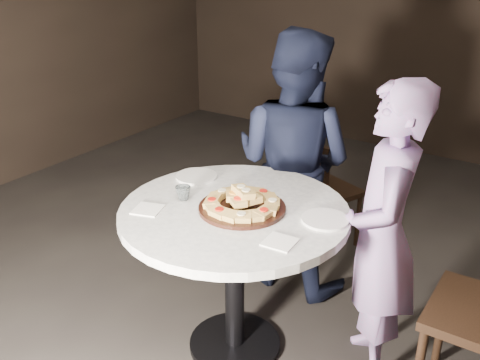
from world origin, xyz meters
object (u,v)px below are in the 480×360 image
object	(u,v)px
table	(234,236)
diner_teal	(382,237)
focaccia_pile	(242,201)
water_glass	(183,193)
diner_navy	(293,163)
chair_far	(318,185)
serving_board	(242,208)

from	to	relation	value
table	diner_teal	distance (m)	0.70
focaccia_pile	diner_teal	bearing A→B (deg)	24.12
water_glass	diner_teal	world-z (taller)	diner_teal
diner_navy	diner_teal	xyz separation A→B (m)	(0.73, -0.47, -0.05)
focaccia_pile	water_glass	world-z (taller)	focaccia_pile
water_glass	diner_navy	distance (m)	0.83
water_glass	diner_navy	size ratio (longest dim) A/B	0.05
focaccia_pile	chair_far	world-z (taller)	focaccia_pile
serving_board	diner_navy	world-z (taller)	diner_navy
diner_teal	chair_far	bearing A→B (deg)	-161.72
table	diner_teal	bearing A→B (deg)	23.49
serving_board	focaccia_pile	xyz separation A→B (m)	(0.00, 0.00, 0.04)
water_glass	diner_navy	bearing A→B (deg)	77.63
diner_navy	focaccia_pile	bearing A→B (deg)	101.41
table	diner_navy	distance (m)	0.76
table	diner_teal	world-z (taller)	diner_teal
water_glass	chair_far	bearing A→B (deg)	83.43
serving_board	focaccia_pile	world-z (taller)	focaccia_pile
table	serving_board	distance (m)	0.17
chair_far	diner_teal	size ratio (longest dim) A/B	0.55
table	water_glass	distance (m)	0.33
water_glass	diner_teal	xyz separation A→B (m)	(0.91, 0.34, -0.12)
focaccia_pile	diner_navy	world-z (taller)	diner_navy
serving_board	water_glass	xyz separation A→B (m)	(-0.30, -0.07, 0.03)
table	chair_far	world-z (taller)	table
diner_teal	diner_navy	bearing A→B (deg)	-144.11
diner_navy	diner_teal	bearing A→B (deg)	148.93
water_glass	focaccia_pile	bearing A→B (deg)	13.08
water_glass	table	bearing A→B (deg)	13.05
chair_far	diner_navy	xyz separation A→B (m)	(0.03, -0.45, 0.32)
water_glass	chair_far	size ratio (longest dim) A/B	0.09
chair_far	diner_navy	bearing A→B (deg)	116.35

